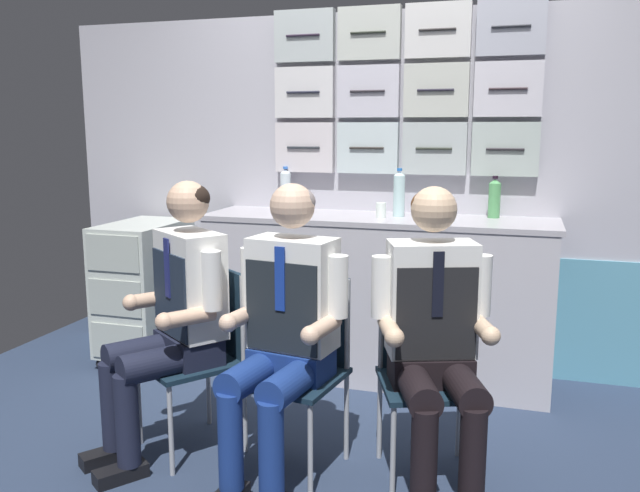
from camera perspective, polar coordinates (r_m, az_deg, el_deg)
ground at (r=3.13m, az=-0.50°, el=-18.25°), size 4.80×4.80×0.04m
galley_bulkhead at (r=4.09m, az=5.53°, el=5.13°), size 4.20×0.14×2.17m
galley_counter at (r=3.92m, az=4.83°, el=-4.44°), size 2.03×0.53×0.96m
service_trolley at (r=4.36m, az=-14.93°, el=-3.39°), size 0.40×0.65×0.88m
folding_chair_left at (r=3.12m, az=-9.65°, el=-7.94°), size 0.56×0.56×0.83m
crew_member_left at (r=3.01m, az=-12.47°, el=-5.30°), size 0.62×0.67×1.24m
folding_chair_right at (r=2.92m, az=-1.60°, el=-9.06°), size 0.46×0.46×0.83m
crew_member_right at (r=2.73m, az=-3.16°, el=-6.56°), size 0.50×0.64×1.25m
folding_chair_by_counter at (r=2.89m, az=9.09°, el=-9.38°), size 0.51×0.51×0.83m
crew_member_by_counter at (r=2.69m, az=9.91°, el=-7.06°), size 0.54×0.67×1.24m
water_bottle_tall at (r=4.17m, az=-2.99°, el=4.94°), size 0.07×0.07×0.27m
water_bottle_short at (r=3.89m, az=14.83°, el=4.02°), size 0.07×0.07×0.24m
water_bottle_clear at (r=3.84m, az=6.85°, el=4.50°), size 0.07×0.07×0.28m
paper_cup_tan at (r=3.78m, az=-1.45°, el=3.17°), size 0.07×0.07×0.09m
coffee_cup_spare at (r=3.66m, az=9.82°, el=2.55°), size 0.07×0.07×0.06m
espresso_cup_small at (r=3.94m, az=-2.64°, el=3.28°), size 0.07×0.07×0.06m
coffee_cup_white at (r=3.78m, az=5.29°, el=3.13°), size 0.06×0.06×0.09m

